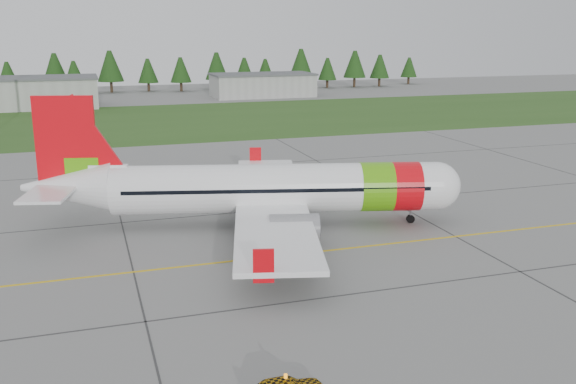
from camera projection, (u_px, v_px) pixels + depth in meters
name	position (u px, v px, depth m)	size (l,w,h in m)	color
ground	(387.00, 290.00, 40.49)	(320.00, 320.00, 0.00)	gray
aircraft	(266.00, 189.00, 52.98)	(35.52, 33.41, 10.94)	white
follow_me_car	(286.00, 366.00, 27.76)	(1.45, 1.23, 3.60)	#CF990B
grass_strip	(184.00, 120.00, 116.11)	(320.00, 50.00, 0.03)	#30561E
taxi_guideline	(339.00, 249.00, 47.87)	(120.00, 0.25, 0.02)	gold
hangar_west	(17.00, 94.00, 132.26)	(32.00, 14.00, 6.00)	#A8A8A3
hangar_east	(262.00, 86.00, 156.12)	(24.00, 12.00, 5.20)	#A8A8A3
treeline	(149.00, 73.00, 166.53)	(160.00, 8.00, 10.00)	#1C3F14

